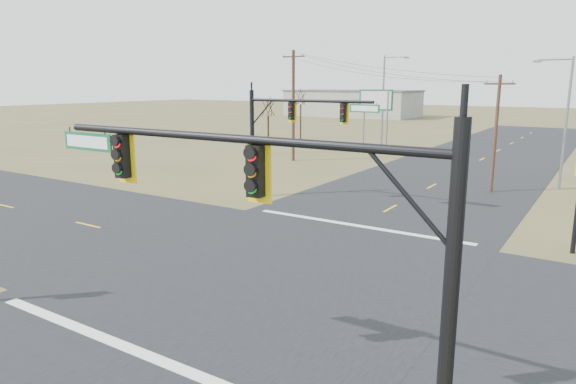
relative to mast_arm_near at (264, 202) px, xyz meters
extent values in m
plane|color=brown|center=(-4.99, 7.94, -4.96)|extent=(320.00, 320.00, 0.00)
cube|color=black|center=(-4.99, 7.94, -4.95)|extent=(160.00, 14.00, 0.02)
cube|color=black|center=(-4.99, 7.94, -4.95)|extent=(14.00, 160.00, 0.02)
cube|color=silver|center=(-4.99, 0.44, -4.93)|extent=(12.00, 0.40, 0.01)
cube|color=silver|center=(-4.99, 15.44, -4.93)|extent=(12.00, 0.40, 0.01)
cylinder|color=black|center=(3.80, 0.00, -1.56)|extent=(0.27, 0.27, 6.80)
cylinder|color=black|center=(-1.05, 0.00, 1.24)|extent=(9.71, 0.17, 0.17)
cube|color=#0C5734|center=(-5.50, 0.00, 0.89)|extent=(1.80, 0.05, 0.45)
cylinder|color=black|center=(-13.94, 18.37, -1.52)|extent=(0.28, 0.28, 6.88)
cylinder|color=black|center=(-9.77, 18.37, 1.32)|extent=(8.35, 0.18, 0.18)
cube|color=#0C5734|center=(-6.14, 18.37, 0.97)|extent=(1.80, 0.05, 0.45)
cylinder|color=#4D3221|center=(-0.99, 28.18, -1.03)|extent=(0.23, 0.23, 7.86)
cube|color=#4D3221|center=(-0.99, 28.18, 2.30)|extent=(1.93, 0.25, 0.12)
cylinder|color=#4D3221|center=(-20.17, 33.28, 0.20)|extent=(0.30, 0.30, 10.31)
cube|color=#4D3221|center=(-20.17, 33.28, 4.75)|extent=(2.52, 0.35, 0.12)
cylinder|color=slate|center=(-17.44, 43.38, -1.63)|extent=(0.18, 0.18, 6.66)
cylinder|color=slate|center=(-14.78, 43.38, -1.63)|extent=(0.18, 0.18, 6.66)
cube|color=#0C5734|center=(-16.11, 43.38, 0.59)|extent=(3.45, 0.98, 2.22)
cylinder|color=slate|center=(2.84, 31.76, -0.42)|extent=(0.18, 0.18, 9.08)
cylinder|color=slate|center=(1.75, 31.76, 3.92)|extent=(2.18, 0.11, 0.11)
cube|color=slate|center=(0.66, 31.76, 3.82)|extent=(0.52, 0.27, 0.16)
cylinder|color=slate|center=(-16.28, 45.69, 0.16)|extent=(0.20, 0.20, 10.25)
cylinder|color=slate|center=(-15.05, 45.69, 5.09)|extent=(2.46, 0.12, 0.12)
cube|color=slate|center=(-13.82, 45.69, 4.99)|extent=(0.61, 0.39, 0.18)
cylinder|color=black|center=(-25.04, 36.11, -2.97)|extent=(0.20, 0.20, 3.98)
cylinder|color=black|center=(-29.88, 50.64, -2.69)|extent=(0.21, 0.21, 4.54)
cube|color=#9E9A8C|center=(-44.99, 97.94, -2.21)|extent=(28.00, 14.00, 5.50)
camera|label=1|loc=(5.84, -8.22, 2.34)|focal=32.00mm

